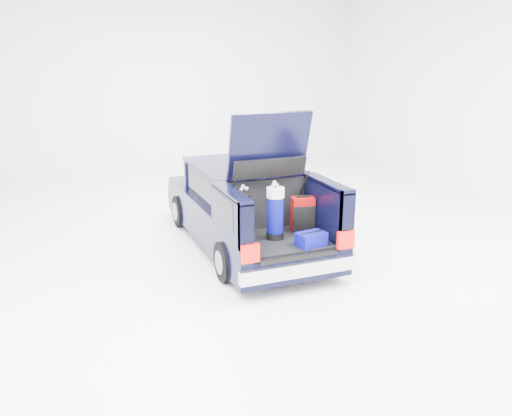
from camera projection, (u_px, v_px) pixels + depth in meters
name	position (u px, v px, depth m)	size (l,w,h in m)	color
ground	(246.00, 245.00, 9.66)	(14.00, 14.00, 0.00)	white
car	(243.00, 207.00, 9.56)	(1.87, 4.65, 2.47)	black
red_suitcase	(303.00, 214.00, 8.48)	(0.39, 0.30, 0.57)	#780504
black_golf_bag	(244.00, 216.00, 8.06)	(0.29, 0.35, 0.83)	black
blue_golf_bag	(275.00, 213.00, 8.09)	(0.33, 0.33, 0.89)	black
blue_duffel	(311.00, 239.00, 7.87)	(0.46, 0.34, 0.22)	#040569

